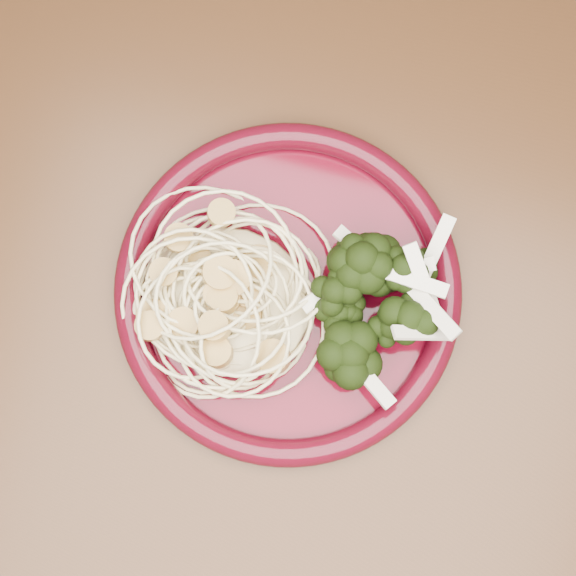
# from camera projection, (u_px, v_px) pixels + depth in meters

# --- Properties ---
(dining_table) EXTENTS (1.20, 0.80, 0.75)m
(dining_table) POSITION_uv_depth(u_px,v_px,m) (402.00, 377.00, 0.68)
(dining_table) COLOR #472814
(dining_table) RESTS_ON ground
(dinner_plate) EXTENTS (0.33, 0.33, 0.02)m
(dinner_plate) POSITION_uv_depth(u_px,v_px,m) (288.00, 290.00, 0.58)
(dinner_plate) COLOR #4C0512
(dinner_plate) RESTS_ON dining_table
(spaghetti_pile) EXTENTS (0.16, 0.15, 0.03)m
(spaghetti_pile) POSITION_uv_depth(u_px,v_px,m) (227.00, 299.00, 0.57)
(spaghetti_pile) COLOR #F8EAB0
(spaghetti_pile) RESTS_ON dinner_plate
(scallop_cluster) EXTENTS (0.16, 0.16, 0.04)m
(scallop_cluster) POSITION_uv_depth(u_px,v_px,m) (223.00, 291.00, 0.53)
(scallop_cluster) COLOR gold
(scallop_cluster) RESTS_ON spaghetti_pile
(broccoli_pile) EXTENTS (0.13, 0.16, 0.05)m
(broccoli_pile) POSITION_uv_depth(u_px,v_px,m) (364.00, 273.00, 0.56)
(broccoli_pile) COLOR black
(broccoli_pile) RESTS_ON dinner_plate
(onion_garnish) EXTENTS (0.09, 0.10, 0.05)m
(onion_garnish) POSITION_uv_depth(u_px,v_px,m) (368.00, 265.00, 0.53)
(onion_garnish) COLOR #EEE5CB
(onion_garnish) RESTS_ON broccoli_pile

